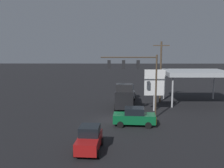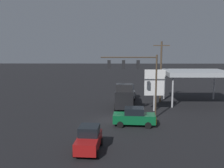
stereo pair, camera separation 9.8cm
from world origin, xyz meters
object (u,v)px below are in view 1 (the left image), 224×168
price_sign (155,83)px  pickup_parked (127,91)px  hatchback_crossing (89,139)px  fire_hydrant (155,121)px  traffic_signal_assembly (136,71)px  delivery_truck (125,96)px  sedan_far (134,117)px  utility_pole (161,70)px

price_sign → pickup_parked: bearing=-68.9°
hatchback_crossing → fire_hydrant: hatchback_crossing is taller
price_sign → pickup_parked: 9.13m
traffic_signal_assembly → hatchback_crossing: traffic_signal_assembly is taller
delivery_truck → fire_hydrant: delivery_truck is taller
price_sign → delivery_truck: price_sign is taller
price_sign → sedan_far: size_ratio=1.19×
traffic_signal_assembly → utility_pole: bearing=-117.4°
traffic_signal_assembly → delivery_truck: size_ratio=1.06×
fire_hydrant → delivery_truck: bearing=-68.5°
sedan_far → fire_hydrant: 2.36m
utility_pole → fire_hydrant: bearing=77.4°
utility_pole → sedan_far: utility_pole is taller
utility_pole → fire_hydrant: utility_pole is taller
utility_pole → sedan_far: size_ratio=2.00×
sedan_far → fire_hydrant: sedan_far is taller
utility_pole → pickup_parked: (4.87, -2.94, -3.69)m
traffic_signal_assembly → fire_hydrant: size_ratio=8.37×
hatchback_crossing → fire_hydrant: bearing=140.4°
pickup_parked → delivery_truck: (0.60, 6.57, 0.58)m
pickup_parked → sedan_far: size_ratio=1.17×
price_sign → utility_pole: bearing=-108.1°
utility_pole → price_sign: bearing=71.9°
delivery_truck → sedan_far: (-0.68, 7.79, -0.74)m
price_sign → sedan_far: price_sign is taller
traffic_signal_assembly → utility_pole: utility_pole is taller
traffic_signal_assembly → sedan_far: size_ratio=1.63×
pickup_parked → price_sign: bearing=17.8°
pickup_parked → sedan_far: bearing=-2.9°
pickup_parked → delivery_truck: 6.62m
traffic_signal_assembly → fire_hydrant: traffic_signal_assembly is taller
utility_pole → price_sign: (1.72, 5.26, -1.21)m
traffic_signal_assembly → delivery_truck: bearing=-77.5°
sedan_far → traffic_signal_assembly: bearing=-93.3°
hatchback_crossing → sedan_far: size_ratio=0.86×
utility_pole → traffic_signal_assembly: bearing=62.6°
price_sign → hatchback_crossing: bearing=60.5°
utility_pole → delivery_truck: 7.26m
price_sign → fire_hydrant: (0.78, 5.91, -3.15)m
traffic_signal_assembly → pickup_parked: 12.22m
hatchback_crossing → sedan_far: bearing=151.6°
utility_pole → delivery_truck: (5.47, 3.63, -3.11)m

